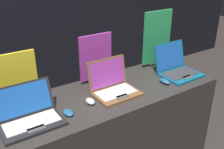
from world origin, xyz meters
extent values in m
cube|color=#282623|center=(0.00, 0.32, 0.46)|extent=(1.82, 0.64, 0.92)
cube|color=black|center=(-0.66, 0.21, 0.93)|extent=(0.39, 0.22, 0.02)
cube|color=#B7B7B7|center=(-0.66, 0.23, 0.94)|extent=(0.35, 0.16, 0.00)
cube|color=#3F3F42|center=(-0.66, 0.14, 0.94)|extent=(0.11, 0.05, 0.00)
cube|color=black|center=(-0.66, 0.36, 1.04)|extent=(0.39, 0.10, 0.21)
cube|color=#194C99|center=(-0.66, 0.36, 1.04)|extent=(0.35, 0.08, 0.18)
ellipsoid|color=navy|center=(-0.42, 0.21, 0.93)|extent=(0.06, 0.10, 0.03)
cube|color=black|center=(-0.66, 0.55, 0.93)|extent=(0.18, 0.07, 0.02)
cube|color=gold|center=(-0.66, 0.55, 1.13)|extent=(0.33, 0.02, 0.37)
cube|color=brown|center=(0.01, 0.24, 0.93)|extent=(0.34, 0.24, 0.02)
cube|color=#B7B7B7|center=(0.01, 0.26, 0.94)|extent=(0.30, 0.17, 0.00)
cube|color=#3F3F42|center=(0.01, 0.17, 0.94)|extent=(0.10, 0.05, 0.00)
cube|color=brown|center=(0.01, 0.39, 1.06)|extent=(0.34, 0.06, 0.24)
cube|color=#8C338C|center=(0.01, 0.38, 1.06)|extent=(0.31, 0.05, 0.21)
ellipsoid|color=#B2B2B7|center=(-0.22, 0.25, 0.94)|extent=(0.06, 0.09, 0.04)
cube|color=black|center=(0.01, 0.56, 0.93)|extent=(0.16, 0.07, 0.02)
cube|color=purple|center=(0.01, 0.56, 1.14)|extent=(0.30, 0.02, 0.39)
cube|color=#0F5170|center=(0.69, 0.21, 0.93)|extent=(0.34, 0.25, 0.02)
cube|color=#2D2D30|center=(0.69, 0.23, 0.94)|extent=(0.30, 0.18, 0.00)
cube|color=#3F3F42|center=(0.69, 0.14, 0.94)|extent=(0.10, 0.06, 0.00)
cube|color=#0F5170|center=(0.69, 0.37, 1.06)|extent=(0.34, 0.08, 0.25)
cube|color=#194C99|center=(0.69, 0.37, 1.06)|extent=(0.31, 0.06, 0.22)
ellipsoid|color=navy|center=(0.47, 0.19, 0.94)|extent=(0.06, 0.11, 0.04)
cube|color=black|center=(0.69, 0.56, 0.93)|extent=(0.18, 0.07, 0.02)
cube|color=#268C4C|center=(0.69, 0.56, 1.19)|extent=(0.33, 0.02, 0.51)
camera|label=1|loc=(-1.01, -1.22, 1.92)|focal=42.00mm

